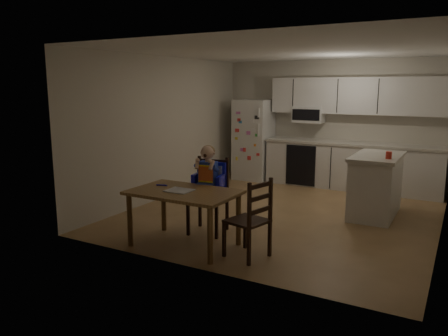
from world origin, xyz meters
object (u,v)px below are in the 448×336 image
dining_table (184,198)px  chair_booster (209,180)px  red_cup (389,155)px  chair_side (254,214)px  refrigerator (254,140)px  kitchen_island (376,185)px

dining_table → chair_booster: (-0.01, 0.62, 0.12)m
red_cup → chair_side: red_cup is taller
refrigerator → red_cup: size_ratio=16.29×
red_cup → dining_table: red_cup is taller
kitchen_island → chair_booster: size_ratio=1.06×
dining_table → chair_booster: 0.63m
refrigerator → dining_table: refrigerator is taller
refrigerator → kitchen_island: bearing=-29.0°
red_cup → chair_side: bearing=-116.4°
chair_booster → chair_side: chair_booster is taller
chair_booster → refrigerator: bearing=96.7°
red_cup → dining_table: (-2.04, -2.25, -0.39)m
kitchen_island → chair_side: (-0.90, -2.52, 0.06)m
red_cup → chair_side: 2.52m
refrigerator → dining_table: 4.24m
refrigerator → chair_side: size_ratio=1.79×
red_cup → chair_side: (-1.10, -2.22, -0.46)m
kitchen_island → dining_table: (-1.84, -2.55, 0.13)m
red_cup → dining_table: 3.06m
kitchen_island → red_cup: red_cup is taller
kitchen_island → dining_table: 3.15m
red_cup → chair_side: size_ratio=0.11×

